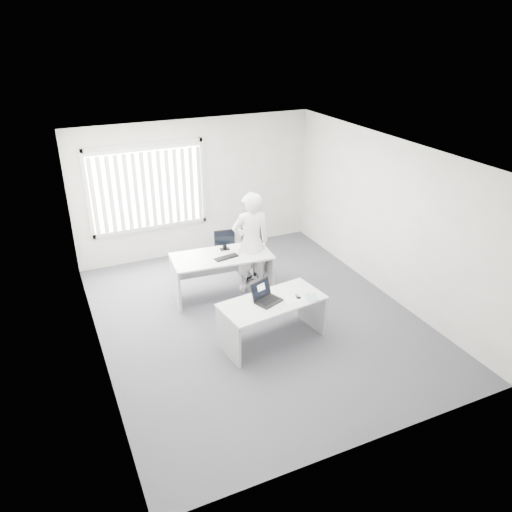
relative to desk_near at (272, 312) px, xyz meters
name	(u,v)px	position (x,y,z in m)	size (l,w,h in m)	color
ground	(257,318)	(0.04, 0.67, -0.52)	(6.00, 6.00, 0.00)	#56565E
wall_back	(196,188)	(0.04, 3.67, 0.88)	(5.00, 0.02, 2.80)	silver
wall_front	(374,347)	(0.04, -2.33, 0.88)	(5.00, 0.02, 2.80)	silver
wall_left	(91,273)	(-2.46, 0.67, 0.88)	(0.02, 6.00, 2.80)	silver
wall_right	(387,218)	(2.54, 0.67, 0.88)	(0.02, 6.00, 2.80)	silver
ceiling	(257,153)	(0.04, 0.67, 2.28)	(5.00, 6.00, 0.02)	white
window	(148,188)	(-0.96, 3.63, 1.03)	(2.32, 0.06, 1.76)	beige
blinds	(149,190)	(-0.96, 3.57, 1.00)	(2.20, 0.10, 1.50)	white
desk_near	(272,312)	(0.00, 0.00, 0.00)	(1.67, 0.95, 0.72)	silver
desk_far	(222,266)	(-0.19, 1.66, 0.05)	(1.79, 0.95, 0.79)	silver
office_chair	(254,260)	(0.66, 2.12, -0.19)	(0.71, 0.71, 1.06)	black
person	(251,243)	(0.37, 1.63, 0.42)	(0.69, 0.45, 1.88)	silver
laptop	(269,293)	(-0.07, -0.01, 0.35)	(0.38, 0.34, 0.29)	black
paper_sheet	(294,298)	(0.32, -0.08, 0.20)	(0.30, 0.21, 0.00)	white
mouse	(298,296)	(0.40, -0.07, 0.22)	(0.06, 0.10, 0.04)	#B1B1B4
booklet	(312,297)	(0.59, -0.16, 0.21)	(0.16, 0.23, 0.01)	white
keyboard	(226,257)	(-0.15, 1.52, 0.28)	(0.43, 0.14, 0.02)	black
monitor	(225,240)	(-0.04, 1.86, 0.46)	(0.38, 0.11, 0.38)	black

